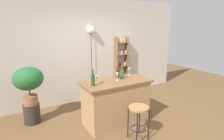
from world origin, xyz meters
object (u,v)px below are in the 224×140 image
Objects in this scene: bar_stool at (139,115)px; potted_plant at (28,81)px; wine_glass_left at (129,70)px; wine_glass_right at (117,75)px; spice_shelf at (121,64)px; bottle_sauce_amber at (117,73)px; wine_glass_center at (97,78)px; pendant_globe_light at (91,31)px; bottle_wine_red at (122,74)px; plant_stool at (32,113)px; bottle_spirits_clear at (93,80)px.

potted_plant reaches higher than bar_stool.
bar_stool is 3.94× the size of wine_glass_left.
potted_plant reaches higher than wine_glass_right.
spice_shelf reaches higher than potted_plant.
wine_glass_center is (-0.59, -0.17, 0.02)m from bottle_sauce_amber.
wine_glass_center is at bearing 121.93° from bar_stool.
bar_stool is at bearing -90.00° from wine_glass_right.
bottle_wine_red is at bearing -87.87° from pendant_globe_light.
plant_stool is 0.21× the size of pendant_globe_light.
potted_plant is at bearing 154.33° from bottle_wine_red.
potted_plant reaches higher than bottle_wine_red.
spice_shelf reaches higher than wine_glass_center.
wine_glass_center is (-0.63, -0.04, 0.02)m from bottle_wine_red.
bottle_spirits_clear is at bearing -171.21° from bottle_wine_red.
spice_shelf is 2.73m from potted_plant.
wine_glass_right is at bearing 6.30° from bottle_spirits_clear.
bar_stool is 2.45× the size of bottle_sauce_amber.
pendant_globe_light is (-0.38, 1.28, 0.85)m from wine_glass_left.
plant_stool is 2.65× the size of wine_glass_right.
bar_stool is 0.95m from wine_glass_right.
wine_glass_right is 1.74m from pendant_globe_light.
spice_shelf reaches higher than bar_stool.
pendant_globe_light is at bearing 87.39° from bar_stool.
bar_stool is at bearing -45.56° from plant_stool.
bottle_sauce_amber is 0.36m from wine_glass_left.
wine_glass_left is at bearing 29.51° from bottle_wine_red.
wine_glass_center is 1.82m from pendant_globe_light.
bottle_spirits_clear is (-0.71, -0.25, 0.02)m from bottle_sauce_amber.
bar_stool is at bearing -116.01° from wine_glass_left.
wine_glass_right is (-0.48, -0.23, 0.00)m from wine_glass_left.
potted_plant is 4.98× the size of wine_glass_left.
potted_plant is 4.98× the size of wine_glass_center.
wine_glass_right is at bearing -93.90° from pendant_globe_light.
bar_stool is 2.40× the size of bottle_wine_red.
bottle_wine_red is 1.64× the size of wine_glass_left.
bottle_spirits_clear reaches higher than wine_glass_left.
pendant_globe_light is (0.69, 1.57, 0.85)m from bottle_spirits_clear.
plant_stool is at bearing 157.41° from bottle_sauce_amber.
wine_glass_left is (1.07, 0.30, -0.00)m from bottle_spirits_clear.
bottle_wine_red is 0.17m from wine_glass_right.
wine_glass_right reaches higher than bar_stool.
bottle_sauce_amber is at bearing 56.08° from wine_glass_right.
spice_shelf reaches higher than wine_glass_right.
wine_glass_right is (-1.06, -1.46, 0.14)m from spice_shelf.
wine_glass_left is at bearing 13.32° from wine_glass_center.
spice_shelf is 2.15× the size of potted_plant.
potted_plant is 1.42m from bottle_spirits_clear.
plant_stool is at bearing 142.03° from wine_glass_center.
plant_stool is 1.66m from bottle_spirits_clear.
bottle_sauce_amber is at bearing 105.46° from bottle_wine_red.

